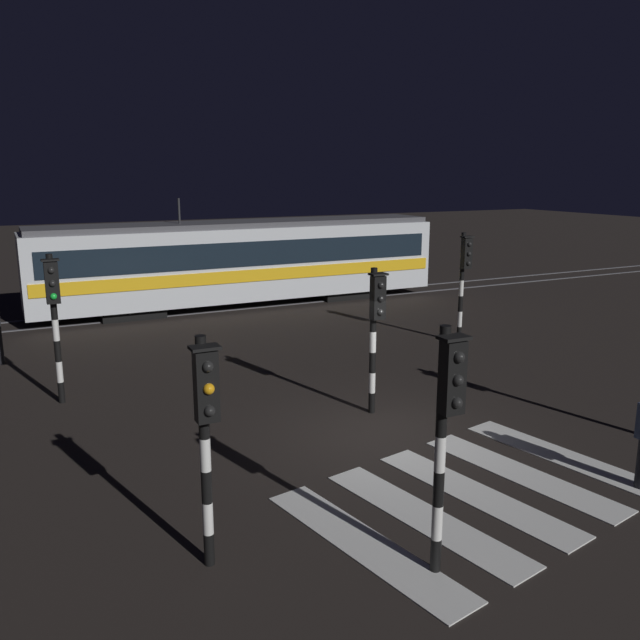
% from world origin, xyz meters
% --- Properties ---
extents(ground_plane, '(120.00, 120.00, 0.00)m').
position_xyz_m(ground_plane, '(0.00, 0.00, 0.00)').
color(ground_plane, black).
extents(rail_near, '(80.00, 0.12, 0.03)m').
position_xyz_m(rail_near, '(0.00, 12.66, 0.01)').
color(rail_near, '#59595E').
rests_on(rail_near, ground).
extents(rail_far, '(80.00, 0.12, 0.03)m').
position_xyz_m(rail_far, '(0.00, 14.10, 0.01)').
color(rail_far, '#59595E').
rests_on(rail_far, ground).
extents(crosswalk_zebra, '(6.10, 4.76, 0.02)m').
position_xyz_m(crosswalk_zebra, '(0.00, -2.84, 0.01)').
color(crosswalk_zebra, silver).
rests_on(crosswalk_zebra, ground).
extents(traffic_light_corner_near_left, '(0.36, 0.42, 3.13)m').
position_xyz_m(traffic_light_corner_near_left, '(-4.41, -2.89, 2.06)').
color(traffic_light_corner_near_left, black).
rests_on(traffic_light_corner_near_left, ground).
extents(traffic_light_corner_far_left, '(0.36, 0.42, 3.36)m').
position_xyz_m(traffic_light_corner_far_left, '(-5.55, 4.64, 2.22)').
color(traffic_light_corner_far_left, black).
rests_on(traffic_light_corner_far_left, ground).
extents(traffic_light_corner_far_right, '(0.36, 0.42, 3.33)m').
position_xyz_m(traffic_light_corner_far_right, '(5.86, 5.04, 2.20)').
color(traffic_light_corner_far_right, black).
rests_on(traffic_light_corner_far_right, ground).
extents(traffic_light_median_centre, '(0.36, 0.42, 3.15)m').
position_xyz_m(traffic_light_median_centre, '(0.39, 1.01, 2.08)').
color(traffic_light_median_centre, black).
rests_on(traffic_light_median_centre, ground).
extents(traffic_light_kerb_mid_left, '(0.36, 0.42, 3.29)m').
position_xyz_m(traffic_light_kerb_mid_left, '(-1.82, -4.35, 2.17)').
color(traffic_light_kerb_mid_left, black).
rests_on(traffic_light_kerb_mid_left, ground).
extents(tram, '(15.78, 2.58, 4.15)m').
position_xyz_m(tram, '(1.85, 13.37, 1.75)').
color(tram, silver).
rests_on(tram, ground).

